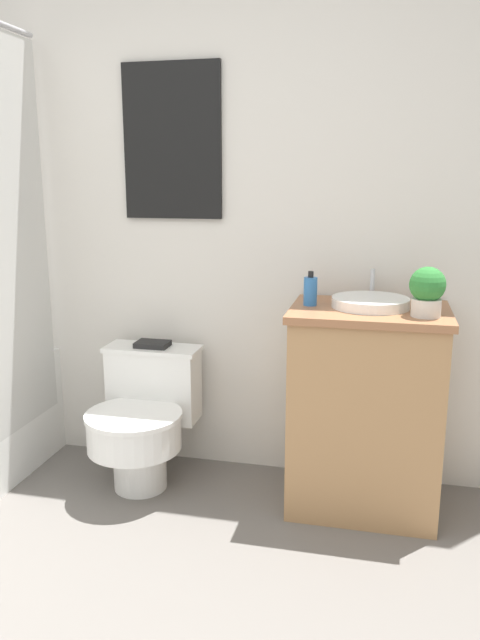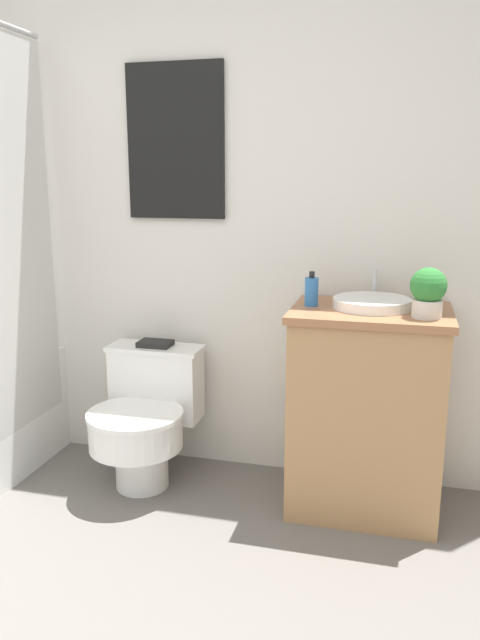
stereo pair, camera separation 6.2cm
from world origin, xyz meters
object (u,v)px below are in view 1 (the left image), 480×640
Objects in this scene: toilet at (143,417)px; sink at (371,302)px; soap_bottle at (310,291)px; potted_plant at (427,290)px; book_on_tank at (153,344)px.

sink is (0.97, 0.05, 0.56)m from toilet.
soap_bottle is at bearing 2.49° from toilet.
sink is 0.24m from soap_bottle.
soap_bottle is 0.74× the size of potted_plant.
potted_plant reaches higher than soap_bottle.
potted_plant is 1.24m from book_on_tank.
sink is 2.46× the size of soap_bottle.
sink reaches higher than toilet.
toilet is 3.99× the size of book_on_tank.
sink is at bearing 149.20° from potted_plant.
book_on_tank is at bearing 171.47° from soap_bottle.
potted_plant is at bearing -13.43° from soap_bottle.
book_on_tank is at bearing 169.59° from potted_plant.
sink is at bearing 2.83° from toilet.
soap_bottle reaches higher than toilet.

